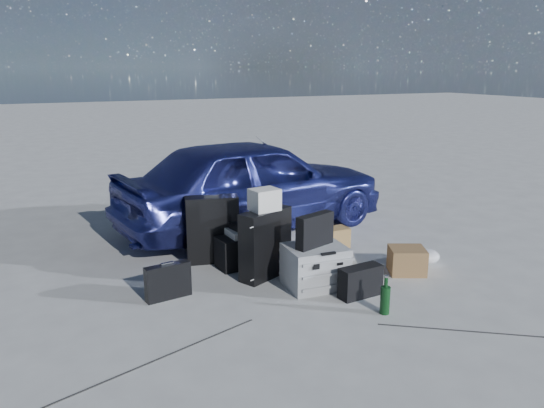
# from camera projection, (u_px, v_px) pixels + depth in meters

# --- Properties ---
(ground) EXTENTS (60.00, 60.00, 0.00)m
(ground) POSITION_uv_depth(u_px,v_px,m) (308.00, 296.00, 4.89)
(ground) COLOR beige
(ground) RESTS_ON ground
(car) EXTENTS (3.70, 1.93, 1.20)m
(car) POSITION_uv_depth(u_px,v_px,m) (253.00, 183.00, 6.77)
(car) COLOR #343A94
(car) RESTS_ON ground
(pelican_case) EXTENTS (0.59, 0.49, 0.40)m
(pelican_case) POSITION_uv_depth(u_px,v_px,m) (315.00, 266.00, 5.05)
(pelican_case) COLOR #9D9FA2
(pelican_case) RESTS_ON ground
(laptop_bag) EXTENTS (0.43, 0.23, 0.31)m
(laptop_bag) POSITION_uv_depth(u_px,v_px,m) (315.00, 230.00, 4.97)
(laptop_bag) COLOR black
(laptop_bag) RESTS_ON pelican_case
(briefcase) EXTENTS (0.43, 0.15, 0.33)m
(briefcase) POSITION_uv_depth(u_px,v_px,m) (168.00, 281.00, 4.79)
(briefcase) COLOR black
(briefcase) RESTS_ON ground
(suitcase_left) EXTENTS (0.59, 0.32, 0.72)m
(suitcase_left) POSITION_uv_depth(u_px,v_px,m) (212.00, 229.00, 5.66)
(suitcase_left) COLOR black
(suitcase_left) RESTS_ON ground
(suitcase_right) EXTENTS (0.61, 0.43, 0.69)m
(suitcase_right) POSITION_uv_depth(u_px,v_px,m) (265.00, 244.00, 5.25)
(suitcase_right) COLOR black
(suitcase_right) RESTS_ON ground
(white_carton) EXTENTS (0.29, 0.25, 0.21)m
(white_carton) POSITION_uv_depth(u_px,v_px,m) (264.00, 200.00, 5.14)
(white_carton) COLOR silver
(white_carton) RESTS_ON suitcase_right
(duffel_bag) EXTENTS (0.68, 0.34, 0.33)m
(duffel_bag) POSITION_uv_depth(u_px,v_px,m) (248.00, 250.00, 5.61)
(duffel_bag) COLOR black
(duffel_bag) RESTS_ON ground
(flat_box_white) EXTENTS (0.40, 0.31, 0.07)m
(flat_box_white) POSITION_uv_depth(u_px,v_px,m) (246.00, 232.00, 5.57)
(flat_box_white) COLOR silver
(flat_box_white) RESTS_ON duffel_bag
(flat_box_black) EXTENTS (0.34, 0.27, 0.07)m
(flat_box_black) POSITION_uv_depth(u_px,v_px,m) (246.00, 225.00, 5.56)
(flat_box_black) COLOR black
(flat_box_black) RESTS_ON flat_box_white
(kraft_bag) EXTENTS (0.31, 0.19, 0.42)m
(kraft_bag) POSITION_uv_depth(u_px,v_px,m) (333.00, 247.00, 5.57)
(kraft_bag) COLOR olive
(kraft_bag) RESTS_ON ground
(cardboard_box) EXTENTS (0.45, 0.43, 0.26)m
(cardboard_box) POSITION_uv_depth(u_px,v_px,m) (407.00, 260.00, 5.40)
(cardboard_box) COLOR olive
(cardboard_box) RESTS_ON ground
(plastic_bag) EXTENTS (0.30, 0.27, 0.16)m
(plastic_bag) POSITION_uv_depth(u_px,v_px,m) (427.00, 257.00, 5.66)
(plastic_bag) COLOR silver
(plastic_bag) RESTS_ON ground
(messenger_bag) EXTENTS (0.42, 0.19, 0.29)m
(messenger_bag) POSITION_uv_depth(u_px,v_px,m) (360.00, 282.00, 4.84)
(messenger_bag) COLOR black
(messenger_bag) RESTS_ON ground
(green_bottle) EXTENTS (0.09, 0.09, 0.33)m
(green_bottle) POSITION_uv_depth(u_px,v_px,m) (385.00, 295.00, 4.49)
(green_bottle) COLOR black
(green_bottle) RESTS_ON ground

